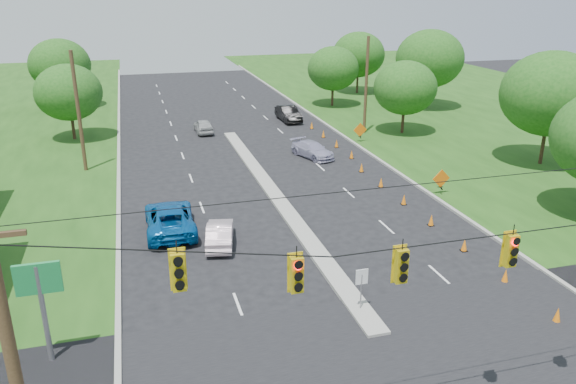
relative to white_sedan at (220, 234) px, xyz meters
name	(u,v)px	position (x,y,z in m)	size (l,w,h in m)	color
curb_left	(119,168)	(-5.36, 15.68, -0.64)	(0.25, 110.00, 0.16)	gray
curb_right	(361,149)	(14.84, 15.68, -0.64)	(0.25, 110.00, 0.16)	gray
median	(274,195)	(4.74, 6.68, -0.64)	(1.00, 34.00, 0.18)	gray
median_sign	(362,282)	(4.74, -8.32, 0.82)	(0.55, 0.06, 2.05)	gray
signal_span	(460,290)	(4.69, -15.32, 4.33)	(25.60, 0.32, 9.00)	#422D1C
utility_pole_far_left	(79,113)	(-7.76, 15.68, 3.86)	(0.28, 0.28, 9.00)	#422D1C
utility_pole_far_right	(366,86)	(17.24, 20.68, 3.86)	(0.28, 0.28, 9.00)	#422D1C
cone_0	(557,315)	(12.36, -11.32, -0.29)	(0.32, 0.32, 0.70)	orange
cone_1	(505,276)	(12.36, -7.82, -0.29)	(0.32, 0.32, 0.70)	orange
cone_2	(464,245)	(12.36, -4.32, -0.29)	(0.32, 0.32, 0.70)	orange
cone_3	(431,220)	(12.36, -0.82, -0.29)	(0.32, 0.32, 0.70)	orange
cone_4	(404,199)	(12.36, 2.68, -0.29)	(0.32, 0.32, 0.70)	orange
cone_5	(381,182)	(12.36, 6.18, -0.29)	(0.32, 0.32, 0.70)	orange
cone_6	(362,168)	(12.36, 9.68, -0.29)	(0.32, 0.32, 0.70)	orange
cone_7	(352,154)	(12.96, 13.18, -0.29)	(0.32, 0.32, 0.70)	orange
cone_8	(337,143)	(12.96, 16.68, -0.29)	(0.32, 0.32, 0.70)	orange
cone_9	(323,134)	(12.96, 20.18, -0.29)	(0.32, 0.32, 0.70)	orange
cone_10	(312,125)	(12.96, 23.68, -0.29)	(0.32, 0.32, 0.70)	orange
cone_11	(301,118)	(12.96, 27.18, -0.29)	(0.32, 0.32, 0.70)	orange
work_sign_1	(441,179)	(15.54, 3.68, 0.45)	(1.27, 0.58, 1.37)	black
work_sign_2	(360,130)	(15.54, 17.68, 0.45)	(1.27, 0.58, 1.37)	black
tree_5	(68,92)	(-9.26, 25.68, 3.69)	(5.88, 5.88, 6.86)	black
tree_6	(60,65)	(-11.26, 40.68, 4.31)	(6.72, 6.72, 7.84)	black
tree_8	(551,94)	(26.74, 7.68, 4.93)	(7.56, 7.56, 8.82)	black
tree_9	(405,88)	(20.74, 19.68, 3.69)	(5.88, 5.88, 6.86)	black
tree_10	(430,59)	(28.74, 29.68, 4.93)	(7.56, 7.56, 8.82)	black
tree_11	(359,55)	(24.74, 40.68, 4.31)	(6.72, 6.72, 7.84)	black
tree_12	(333,69)	(18.74, 33.68, 3.69)	(5.88, 5.88, 6.86)	black
white_sedan	(220,234)	(0.00, 0.00, 0.00)	(1.36, 3.91, 1.29)	white
blue_pickup	(170,218)	(-2.46, 2.53, 0.17)	(2.69, 5.82, 1.62)	#07539C
silver_car_far	(312,150)	(10.00, 14.40, -0.01)	(1.78, 4.37, 1.27)	#A39FBC
silver_car_oncoming	(203,126)	(2.49, 25.03, 0.01)	(1.55, 3.86, 1.31)	#AAAAAA
dark_car_receding	(288,114)	(11.68, 27.61, 0.14)	(1.65, 4.74, 1.56)	black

